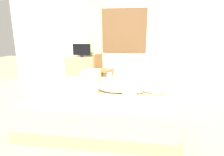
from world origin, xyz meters
The scene contains 10 objects.
ground_plane centered at (0.00, 0.00, 0.00)m, with size 16.00×16.00×0.00m, color tan.
back_wall_with_window centered at (0.00, 2.27, 1.45)m, with size 6.40×0.14×2.90m.
bed centered at (-0.06, -0.04, 0.22)m, with size 2.03×1.85×0.45m.
person_lying centered at (0.04, -0.15, 0.56)m, with size 0.94×0.29×0.34m.
cat centered at (0.72, -0.17, 0.52)m, with size 0.36×0.14×0.21m.
desk centered at (-0.96, 1.87, 0.37)m, with size 0.90×0.56×0.74m.
tv_monitor centered at (-1.01, 1.87, 0.92)m, with size 0.48×0.10×0.35m.
cup centered at (-0.56, 1.68, 0.79)m, with size 0.06×0.06×0.10m, color teal.
chair_by_desk centered at (-0.42, 1.55, 0.51)m, with size 0.49×0.49×0.86m.
curtain_left centered at (-0.75, 2.15, 1.27)m, with size 0.44×0.06×2.54m, color #ADCC75.
Camera 1 is at (0.43, -2.68, 1.29)m, focal length 28.01 mm.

